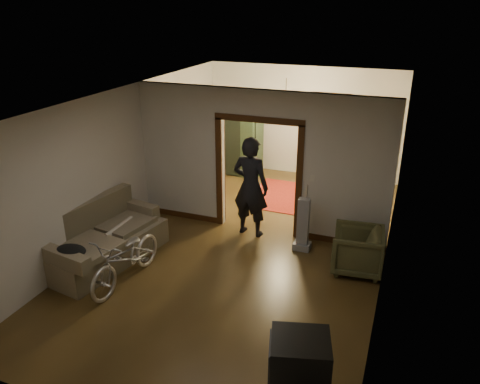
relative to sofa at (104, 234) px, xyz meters
The scene contains 23 objects.
floor 2.58m from the sofa, 33.24° to the left, with size 5.00×8.50×0.01m, color #392812.
ceiling 3.41m from the sofa, 33.24° to the left, with size 5.00×8.50×0.01m, color white.
wall_back 6.08m from the sofa, 69.44° to the left, with size 5.00×0.02×2.80m, color beige.
wall_left 1.69m from the sofa, 105.59° to the left, with size 0.02×8.50×2.80m, color beige.
wall_right 4.90m from the sofa, 16.71° to the left, with size 0.02×8.50×2.80m, color beige.
partition_wall 3.13m from the sofa, 45.29° to the left, with size 5.00×0.14×2.80m, color beige.
door_casing 3.06m from the sofa, 45.29° to the left, with size 1.74×0.20×2.32m, color #391E0C.
far_window 6.35m from the sofa, 63.30° to the left, with size 0.98×0.06×1.28m, color black.
chandelier 4.79m from the sofa, 61.45° to the left, with size 0.24×0.24×0.24m, color #FFE0A5.
light_switch 3.85m from the sofa, 33.07° to the left, with size 0.08×0.01×0.12m, color silver.
sofa is the anchor object (origin of this frame).
rolled_paper 0.32m from the sofa, 71.57° to the left, with size 0.10×0.10×0.79m, color beige.
jacket 0.93m from the sofa, 86.86° to the right, with size 0.51×0.39×0.15m, color black.
bicycle 0.87m from the sofa, 31.64° to the right, with size 0.60×1.71×0.90m, color silver.
armchair 4.35m from the sofa, 16.46° to the left, with size 0.81×0.84×0.76m, color #4B4C2A.
crt_tv 4.51m from the sofa, 27.75° to the right, with size 0.61×0.55×0.53m, color black.
vacuum 3.53m from the sofa, 27.33° to the left, with size 0.31×0.25×1.02m, color gray.
person 2.81m from the sofa, 42.78° to the left, with size 0.72×0.47×1.98m, color black.
oriental_rug 4.49m from the sofa, 62.03° to the left, with size 1.44×1.89×0.01m, color maroon.
locker 5.10m from the sofa, 82.11° to the left, with size 0.94×0.52×1.88m, color #273922.
globe 5.28m from the sofa, 82.11° to the left, with size 0.27×0.27×0.27m, color #1E5972.
desk 5.88m from the sofa, 58.67° to the left, with size 0.93×0.52×0.69m, color black.
desk_chair 5.40m from the sofa, 60.77° to the left, with size 0.40×0.40×0.89m, color black.
Camera 1 is at (2.65, -7.31, 4.29)m, focal length 35.00 mm.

